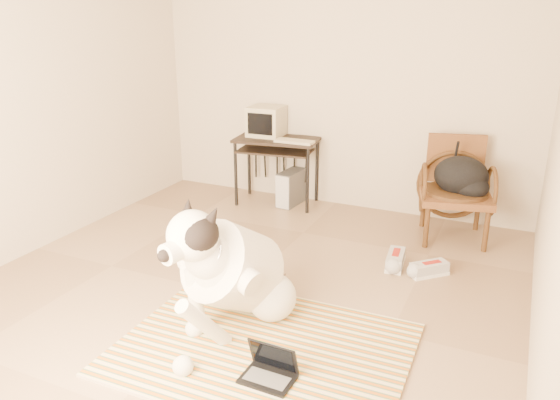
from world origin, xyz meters
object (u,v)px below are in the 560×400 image
Objects in this scene: computer_desk at (276,148)px; crt_monitor at (266,121)px; backpack at (463,178)px; laptop at (270,369)px; dog at (233,272)px; rattan_chair at (455,189)px; pc_tower at (291,188)px.

computer_desk is 0.31m from crt_monitor.
crt_monitor reaches higher than backpack.
laptop is at bearing -65.58° from computer_desk.
dog is 1.50× the size of computer_desk.
dog is 2.43m from rattan_chair.
dog is at bearing -116.83° from rattan_chair.
pc_tower is 1.83m from backpack.
computer_desk is at bearing 174.72° from backpack.
pc_tower is at bearing 111.36° from laptop.
crt_monitor is (-0.92, 2.38, 0.48)m from dog.
dog reaches higher than rattan_chair.
computer_desk is 2.50× the size of crt_monitor.
crt_monitor is 0.40× the size of rattan_chair.
crt_monitor is at bearing 116.39° from laptop.
pc_tower reaches higher than laptop.
pc_tower is 0.45× the size of rattan_chair.
crt_monitor is at bearing 172.91° from backpack.
crt_monitor reaches higher than pc_tower.
dog is 2.43m from pc_tower.
rattan_chair is at bearing 63.17° from dog.
dog is 2.43m from backpack.
laptop is at bearing -104.90° from backpack.
rattan_chair reaches higher than backpack.
laptop is 0.33× the size of rattan_chair.
crt_monitor is 0.89× the size of pc_tower.
laptop is (0.47, -0.43, -0.32)m from dog.
dog is 1.50× the size of rattan_chair.
computer_desk is at bearing 108.42° from dog.
dog is 3.36× the size of pc_tower.
backpack is at bearing -37.23° from rattan_chair.
rattan_chair is at bearing -4.10° from computer_desk.
rattan_chair is 0.14m from backpack.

